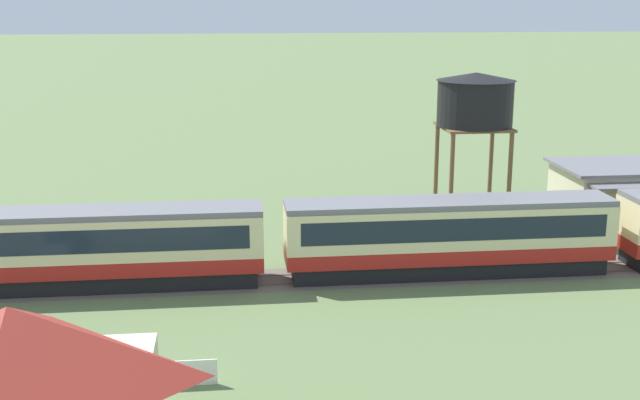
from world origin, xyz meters
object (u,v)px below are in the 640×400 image
at_px(water_tower, 475,102).
at_px(cottage_red_roof_2, 15,391).
at_px(passenger_train, 454,233).
at_px(station_building, 628,191).

xyz_separation_m(water_tower, cottage_red_roof_2, (-22.20, -26.16, -5.20)).
bearing_deg(passenger_train, station_building, 32.97).
relative_size(water_tower, cottage_red_roof_2, 1.16).
height_order(passenger_train, cottage_red_roof_2, cottage_red_roof_2).
xyz_separation_m(passenger_train, cottage_red_roof_2, (-18.53, -17.13, 0.66)).
bearing_deg(passenger_train, cottage_red_roof_2, -137.25).
height_order(water_tower, cottage_red_roof_2, water_tower).
height_order(station_building, cottage_red_roof_2, cottage_red_roof_2).
xyz_separation_m(passenger_train, water_tower, (3.67, 9.03, 5.86)).
bearing_deg(station_building, passenger_train, -147.03).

